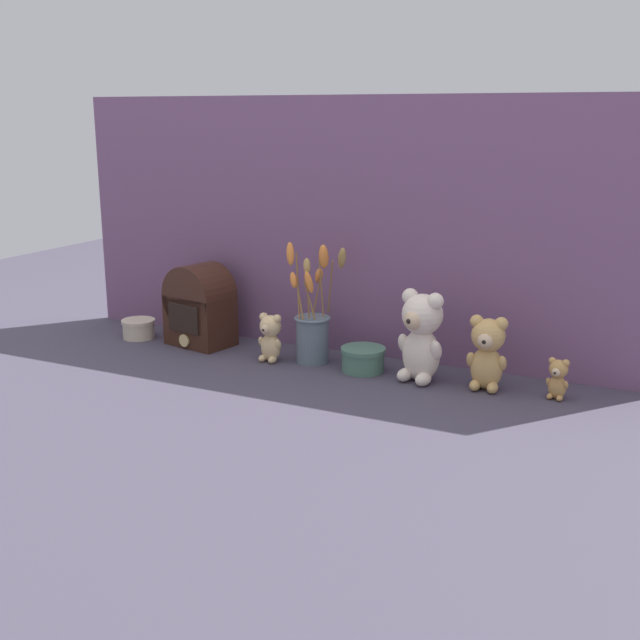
% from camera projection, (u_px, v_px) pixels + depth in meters
% --- Properties ---
extents(ground_plane, '(4.00, 4.00, 0.00)m').
position_uv_depth(ground_plane, '(317.00, 367.00, 2.12)').
color(ground_plane, '#3D3847').
extents(backdrop_wall, '(1.68, 0.02, 0.70)m').
position_uv_depth(backdrop_wall, '(344.00, 227.00, 2.18)').
color(backdrop_wall, '#704C70').
rests_on(backdrop_wall, ground).
extents(teddy_bear_large, '(0.13, 0.12, 0.23)m').
position_uv_depth(teddy_bear_large, '(421.00, 334.00, 1.98)').
color(teddy_bear_large, beige).
rests_on(teddy_bear_large, ground).
extents(teddy_bear_medium, '(0.10, 0.09, 0.18)m').
position_uv_depth(teddy_bear_medium, '(487.00, 352.00, 1.92)').
color(teddy_bear_medium, tan).
rests_on(teddy_bear_medium, ground).
extents(teddy_bear_small, '(0.07, 0.07, 0.13)m').
position_uv_depth(teddy_bear_small, '(270.00, 336.00, 2.15)').
color(teddy_bear_small, '#DBBC84').
rests_on(teddy_bear_small, ground).
extents(teddy_bear_tiny, '(0.05, 0.05, 0.10)m').
position_uv_depth(teddy_bear_tiny, '(558.00, 378.00, 1.87)').
color(teddy_bear_tiny, tan).
rests_on(teddy_bear_tiny, ground).
extents(flower_vase, '(0.15, 0.13, 0.33)m').
position_uv_depth(flower_vase, '(313.00, 328.00, 2.14)').
color(flower_vase, slate).
rests_on(flower_vase, ground).
extents(vintage_radio, '(0.20, 0.16, 0.24)m').
position_uv_depth(vintage_radio, '(200.00, 306.00, 2.30)').
color(vintage_radio, '#381E14').
rests_on(vintage_radio, ground).
extents(decorative_tin_tall, '(0.10, 0.10, 0.06)m').
position_uv_depth(decorative_tin_tall, '(139.00, 329.00, 2.38)').
color(decorative_tin_tall, beige).
rests_on(decorative_tin_tall, ground).
extents(decorative_tin_short, '(0.12, 0.12, 0.06)m').
position_uv_depth(decorative_tin_short, '(363.00, 359.00, 2.08)').
color(decorative_tin_short, '#47705B').
rests_on(decorative_tin_short, ground).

